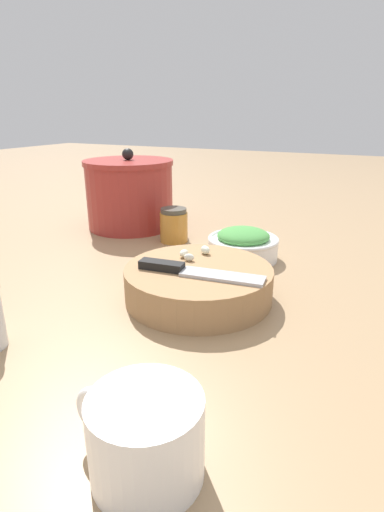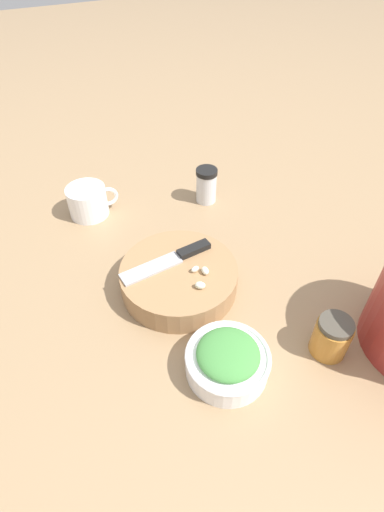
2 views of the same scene
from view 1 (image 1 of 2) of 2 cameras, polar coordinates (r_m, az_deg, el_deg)
name	(u,v)px [view 1 (image 1 of 2)]	position (r m, az deg, el deg)	size (l,w,h in m)	color
ground_plane	(174,303)	(0.63, -2.53, -6.73)	(5.00, 5.00, 0.00)	#997A56
cutting_board	(198,283)	(0.63, 0.92, -3.89)	(0.23, 0.23, 0.05)	#9E754C
chef_knife	(192,271)	(0.60, -0.01, -2.15)	(0.05, 0.20, 0.01)	black
garlic_cloves	(194,253)	(0.67, 0.32, 0.46)	(0.06, 0.04, 0.01)	silver
herb_bowl	(243,244)	(0.81, 7.29, 1.68)	(0.14, 0.14, 0.06)	white
coffee_mug	(145,436)	(0.35, -6.78, -24.20)	(0.09, 0.12, 0.07)	white
honey_jar	(174,225)	(0.91, -2.61, 4.41)	(0.06, 0.06, 0.08)	#BC7A2D
stock_pot	(130,194)	(1.04, -8.87, 8.76)	(0.22, 0.22, 0.20)	#9E2D28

